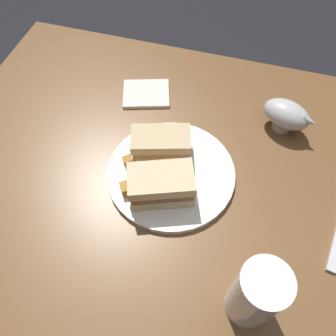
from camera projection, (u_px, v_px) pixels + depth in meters
name	position (u px, v px, depth m)	size (l,w,h in m)	color
ground_plane	(166.00, 274.00, 1.30)	(6.00, 6.00, 0.00)	black
dining_table	(166.00, 240.00, 1.00)	(1.01, 0.81, 0.72)	brown
plate	(171.00, 173.00, 0.69)	(0.26, 0.26, 0.01)	white
sandwich_half_left	(161.00, 144.00, 0.69)	(0.13, 0.10, 0.05)	#CCB284
sandwich_half_right	(161.00, 185.00, 0.64)	(0.14, 0.11, 0.06)	beige
potato_wedge_front	(136.00, 158.00, 0.70)	(0.05, 0.02, 0.02)	#AD702D
potato_wedge_middle	(145.00, 145.00, 0.72)	(0.04, 0.02, 0.01)	#AD702D
potato_wedge_back	(150.00, 171.00, 0.68)	(0.05, 0.02, 0.02)	gold
potato_wedge_left_edge	(130.00, 187.00, 0.66)	(0.04, 0.02, 0.02)	#B77F33
pint_glass	(254.00, 296.00, 0.51)	(0.07, 0.07, 0.15)	white
gravy_boat	(287.00, 115.00, 0.73)	(0.12, 0.10, 0.07)	#B7B7BC
napkin	(146.00, 94.00, 0.82)	(0.11, 0.09, 0.01)	silver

